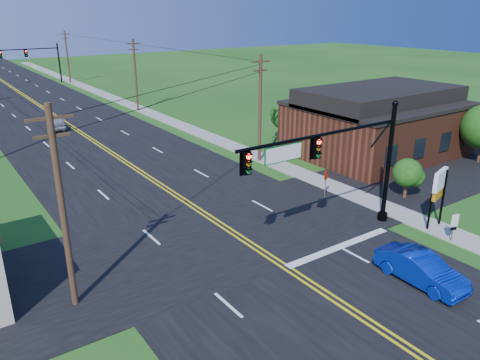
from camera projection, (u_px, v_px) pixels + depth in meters
ground at (399, 346)px, 18.19m from camera, size 260.00×260.00×0.00m
road_main at (56, 117)px, 56.74m from camera, size 16.00×220.00×0.04m
road_cross at (229, 232)px, 27.43m from camera, size 70.00×10.00×0.04m
sidewalk at (171, 121)px, 54.65m from camera, size 2.00×160.00×0.08m
signal_mast_main at (336, 160)px, 25.06m from camera, size 11.30×0.60×7.48m
signal_mast_far at (33, 58)px, 80.70m from camera, size 10.98×0.60×7.48m
brick_building at (377, 128)px, 42.00m from camera, size 14.20×11.20×4.70m
utility_pole_left_a at (62, 206)px, 19.18m from camera, size 1.80×0.28×9.00m
utility_pole_right_a at (260, 107)px, 38.80m from camera, size 1.80×0.28×9.00m
utility_pole_right_b at (135, 74)px, 58.84m from camera, size 1.80×0.28×9.00m
utility_pole_right_c at (67, 56)px, 81.98m from camera, size 1.80×0.28×9.00m
tree_right_back at (285, 115)px, 45.93m from camera, size 3.00×3.00×4.10m
shrub_corner at (407, 173)px, 31.86m from camera, size 2.00×2.00×2.86m
blue_car at (421, 269)px, 22.15m from camera, size 1.62×4.49×1.47m
distant_car at (57, 123)px, 51.02m from camera, size 2.45×4.56×1.48m
route_sign at (454, 224)px, 25.93m from camera, size 0.48×0.16×1.98m
stop_sign at (326, 178)px, 32.05m from camera, size 0.68×0.30×2.03m
pylon_sign at (439, 186)px, 27.21m from camera, size 1.76×0.73×3.63m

